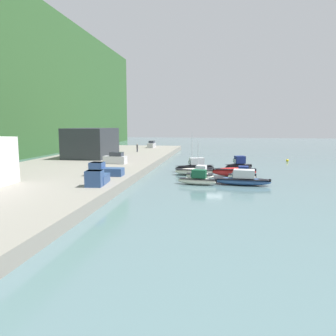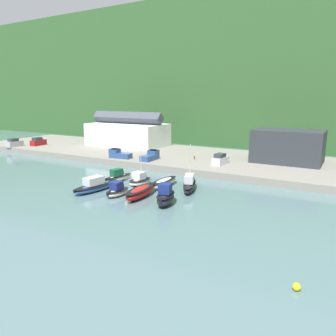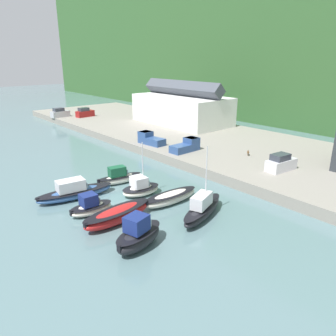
{
  "view_description": "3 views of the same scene",
  "coord_description": "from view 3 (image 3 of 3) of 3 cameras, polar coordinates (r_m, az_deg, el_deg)",
  "views": [
    {
      "loc": [
        -50.11,
        -0.18,
        8.61
      ],
      "look_at": [
        3.8,
        7.77,
        1.28
      ],
      "focal_mm": 35.0,
      "sensor_mm": 36.0,
      "label": 1
    },
    {
      "loc": [
        30.46,
        -40.0,
        14.02
      ],
      "look_at": [
        2.88,
        7.82,
        1.98
      ],
      "focal_mm": 35.0,
      "sensor_mm": 36.0,
      "label": 2
    },
    {
      "loc": [
        28.69,
        -17.59,
        14.77
      ],
      "look_at": [
        -0.83,
        7.72,
        1.56
      ],
      "focal_mm": 35.0,
      "sensor_mm": 36.0,
      "label": 3
    }
  ],
  "objects": [
    {
      "name": "moored_boat_7",
      "position": [
        27.1,
        -5.15,
        -11.63
      ],
      "size": [
        3.34,
        5.34,
        2.94
      ],
      "rotation": [
        0.0,
        0.0,
        0.27
      ],
      "color": "black",
      "rests_on": "ground_plane"
    },
    {
      "name": "moored_boat_5",
      "position": [
        33.42,
        -13.33,
        -6.58
      ],
      "size": [
        2.15,
        4.45,
        2.13
      ],
      "rotation": [
        0.0,
        0.0,
        -0.04
      ],
      "color": "white",
      "rests_on": "ground_plane"
    },
    {
      "name": "quay_promenade",
      "position": [
        52.89,
        14.59,
        2.66
      ],
      "size": [
        121.09,
        25.88,
        1.3
      ],
      "color": "gray",
      "rests_on": "ground_plane"
    },
    {
      "name": "moored_boat_6",
      "position": [
        31.26,
        -8.77,
        -8.06
      ],
      "size": [
        2.9,
        7.58,
        1.47
      ],
      "rotation": [
        0.0,
        0.0,
        0.09
      ],
      "color": "red",
      "rests_on": "ground_plane"
    },
    {
      "name": "ground_plane",
      "position": [
        36.75,
        -8.36,
        -5.15
      ],
      "size": [
        320.0,
        320.0,
        0.0
      ],
      "primitive_type": "plane",
      "color": "slate"
    },
    {
      "name": "moored_boat_2",
      "position": [
        34.8,
        0.46,
        -5.17
      ],
      "size": [
        2.06,
        6.87,
        1.23
      ],
      "rotation": [
        0.0,
        0.0,
        -0.02
      ],
      "color": "white",
      "rests_on": "ground_plane"
    },
    {
      "name": "moored_boat_1",
      "position": [
        36.95,
        -4.81,
        -3.54
      ],
      "size": [
        2.96,
        4.68,
        6.06
      ],
      "rotation": [
        0.0,
        0.0,
        -0.12
      ],
      "color": "white",
      "rests_on": "ground_plane"
    },
    {
      "name": "pickup_truck_0",
      "position": [
        53.66,
        -3.2,
        5.11
      ],
      "size": [
        4.89,
        2.4,
        1.9
      ],
      "rotation": [
        0.0,
        0.0,
        1.67
      ],
      "color": "#2D4C84",
      "rests_on": "quay_promenade"
    },
    {
      "name": "moored_boat_3",
      "position": [
        31.94,
        6.03,
        -7.04
      ],
      "size": [
        4.19,
        7.64,
        7.02
      ],
      "rotation": [
        0.0,
        0.0,
        0.35
      ],
      "color": "black",
      "rests_on": "ground_plane"
    },
    {
      "name": "dog_on_quay",
      "position": [
        48.51,
        13.79,
        2.66
      ],
      "size": [
        0.74,
        0.81,
        0.68
      ],
      "rotation": [
        0.0,
        0.0,
        0.68
      ],
      "color": "brown",
      "rests_on": "quay_promenade"
    },
    {
      "name": "harbor_clubhouse",
      "position": [
        70.61,
        2.39,
        10.4
      ],
      "size": [
        20.93,
        11.11,
        8.93
      ],
      "color": "white",
      "rests_on": "quay_promenade"
    },
    {
      "name": "parked_car_1",
      "position": [
        43.14,
        19.06,
        0.79
      ],
      "size": [
        2.16,
        4.34,
        2.16
      ],
      "rotation": [
        0.0,
        0.0,
        -0.09
      ],
      "color": "silver",
      "rests_on": "quay_promenade"
    },
    {
      "name": "pickup_truck_1",
      "position": [
        49.47,
        3.31,
        3.92
      ],
      "size": [
        2.06,
        4.76,
        1.9
      ],
      "rotation": [
        0.0,
        0.0,
        0.02
      ],
      "color": "#2D4C84",
      "rests_on": "quay_promenade"
    },
    {
      "name": "parked_car_3",
      "position": [
        81.07,
        -14.28,
        9.29
      ],
      "size": [
        2.13,
        4.33,
        2.16
      ],
      "rotation": [
        0.0,
        0.0,
        0.08
      ],
      "color": "maroon",
      "rests_on": "quay_promenade"
    },
    {
      "name": "moored_boat_4",
      "position": [
        37.37,
        -16.01,
        -3.98
      ],
      "size": [
        3.37,
        8.73,
        2.21
      ],
      "rotation": [
        0.0,
        0.0,
        -0.12
      ],
      "color": "#33568E",
      "rests_on": "ground_plane"
    },
    {
      "name": "parked_car_0",
      "position": [
        82.33,
        -18.31,
        9.07
      ],
      "size": [
        2.05,
        4.3,
        2.16
      ],
      "rotation": [
        0.0,
        0.0,
        0.06
      ],
      "color": "#B7B7BC",
      "rests_on": "quay_promenade"
    },
    {
      "name": "moored_boat_0",
      "position": [
        40.63,
        -8.52,
        -1.62
      ],
      "size": [
        2.54,
        5.98,
        2.16
      ],
      "rotation": [
        0.0,
        0.0,
        -0.16
      ],
      "color": "white",
      "rests_on": "ground_plane"
    }
  ]
}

